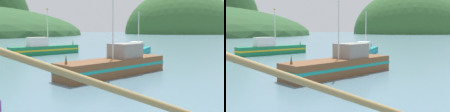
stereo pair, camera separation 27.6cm
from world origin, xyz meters
The scene contains 4 objects.
hill_mid_right centered at (88.24, 192.90, 0.00)m, with size 88.41×70.72×67.66m, color #386633.
fishing_boat_teal centered at (4.47, 42.18, 0.66)m, with size 6.93×9.73×6.77m.
fishing_boat_green centered at (-9.19, 45.74, 0.89)m, with size 10.45×7.09×6.95m.
fishing_boat_brown centered at (-2.54, 26.47, 0.87)m, with size 10.48×8.01×7.88m.
Camera 1 is at (-7.54, 4.78, 3.94)m, focal length 42.20 mm.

